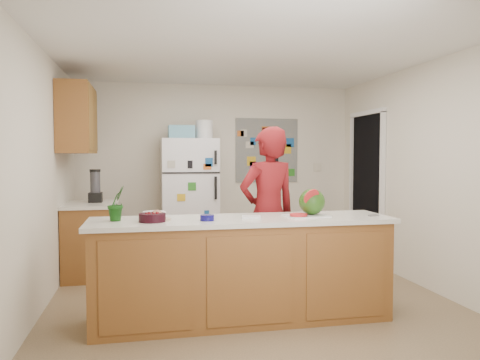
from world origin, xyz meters
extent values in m
cube|color=brown|center=(0.00, 0.00, -0.01)|extent=(4.00, 4.50, 0.02)
cube|color=beige|center=(0.00, 2.26, 1.25)|extent=(4.00, 0.02, 2.50)
cube|color=beige|center=(-2.01, 0.00, 1.25)|extent=(0.02, 4.50, 2.50)
cube|color=beige|center=(2.01, 0.00, 1.25)|extent=(0.02, 4.50, 2.50)
cube|color=white|center=(0.00, 0.00, 2.51)|extent=(4.00, 4.50, 0.02)
cube|color=black|center=(1.99, 1.45, 1.02)|extent=(0.03, 0.85, 2.04)
cube|color=brown|center=(-0.20, -0.50, 0.44)|extent=(2.60, 0.62, 0.88)
cube|color=silver|center=(-0.20, -0.50, 0.90)|extent=(2.68, 0.70, 0.04)
cube|color=brown|center=(-1.69, 1.35, 0.43)|extent=(0.60, 0.80, 0.86)
cube|color=silver|center=(-1.69, 1.35, 0.88)|extent=(0.64, 0.84, 0.04)
cube|color=brown|center=(-1.82, 1.30, 1.90)|extent=(0.35, 1.00, 0.80)
cube|color=silver|center=(-0.45, 1.88, 0.85)|extent=(0.75, 0.70, 1.70)
cube|color=#5999B2|center=(-0.55, 1.88, 1.79)|extent=(0.35, 0.28, 0.18)
cube|color=slate|center=(0.75, 2.24, 1.55)|extent=(0.95, 0.01, 0.95)
imported|color=maroon|center=(0.18, 0.05, 0.88)|extent=(0.73, 0.58, 1.76)
cylinder|color=black|center=(-1.64, 1.42, 1.09)|extent=(0.12, 0.12, 0.38)
cube|color=white|center=(0.39, -0.52, 0.93)|extent=(0.40, 0.32, 0.01)
sphere|color=#1D610F|center=(0.45, -0.50, 1.05)|extent=(0.24, 0.24, 0.24)
cylinder|color=#D7274F|center=(0.30, -0.57, 0.94)|extent=(0.16, 0.16, 0.02)
cylinder|color=black|center=(-0.99, -0.58, 0.96)|extent=(0.25, 0.25, 0.07)
cylinder|color=silver|center=(-0.97, -0.37, 0.95)|extent=(0.23, 0.23, 0.06)
cylinder|color=#0E0A55|center=(-0.53, -0.61, 0.95)|extent=(0.14, 0.14, 0.05)
cylinder|color=beige|center=(-0.95, -0.51, 0.93)|extent=(0.24, 0.24, 0.02)
cube|color=white|center=(-0.13, -0.53, 0.93)|extent=(0.19, 0.18, 0.02)
cube|color=gray|center=(1.00, -0.62, 0.93)|extent=(0.11, 0.07, 0.01)
imported|color=#134612|center=(-1.28, -0.45, 1.07)|extent=(0.20, 0.21, 0.30)
camera|label=1|loc=(-1.05, -4.53, 1.47)|focal=35.00mm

